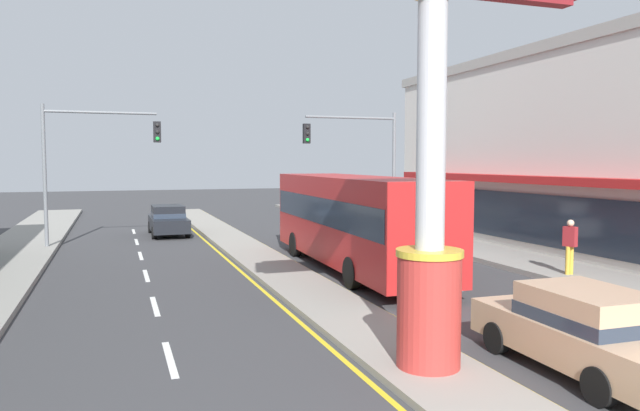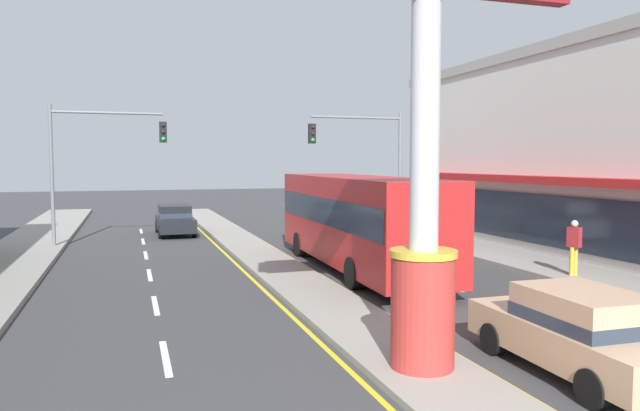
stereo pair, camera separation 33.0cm
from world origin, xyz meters
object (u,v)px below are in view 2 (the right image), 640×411
(sedan_mid_left_lane, at_px, (579,331))
(pedestrian_near_kerb, at_px, (574,244))
(sedan_near_right_lane, at_px, (175,220))
(traffic_light_left_side, at_px, (95,151))
(storefront_right, at_px, (640,151))
(traffic_light_right_side, at_px, (367,152))
(suv_near_left_lane, at_px, (385,225))
(district_sign, at_px, (425,139))
(bus_far_right_lane, at_px, (356,217))

(sedan_mid_left_lane, height_order, pedestrian_near_kerb, pedestrian_near_kerb)
(sedan_near_right_lane, bearing_deg, traffic_light_left_side, -133.28)
(sedan_mid_left_lane, bearing_deg, traffic_light_left_side, 114.79)
(storefront_right, xyz_separation_m, traffic_light_right_side, (-9.37, 7.21, 0.01))
(suv_near_left_lane, height_order, sedan_mid_left_lane, suv_near_left_lane)
(storefront_right, bearing_deg, district_sign, -146.50)
(sedan_mid_left_lane, relative_size, pedestrian_near_kerb, 2.47)
(traffic_light_right_side, relative_size, pedestrian_near_kerb, 3.53)
(sedan_mid_left_lane, bearing_deg, traffic_light_right_side, 78.95)
(traffic_light_right_side, distance_m, sedan_near_right_lane, 10.54)
(district_sign, relative_size, storefront_right, 0.34)
(traffic_light_right_side, bearing_deg, traffic_light_left_side, 176.48)
(traffic_light_left_side, relative_size, suv_near_left_lane, 1.32)
(storefront_right, distance_m, sedan_mid_left_lane, 17.45)
(traffic_light_left_side, bearing_deg, suv_near_left_lane, -16.30)
(bus_far_right_lane, xyz_separation_m, pedestrian_near_kerb, (5.84, -3.94, -0.69))
(pedestrian_near_kerb, bearing_deg, traffic_light_right_side, 101.02)
(traffic_light_right_side, relative_size, bus_far_right_lane, 0.55)
(district_sign, bearing_deg, storefront_right, 33.50)
(storefront_right, height_order, bus_far_right_lane, storefront_right)
(storefront_right, distance_m, sedan_near_right_lane, 21.96)
(bus_far_right_lane, height_order, sedan_mid_left_lane, bus_far_right_lane)
(traffic_light_left_side, xyz_separation_m, suv_near_left_lane, (12.14, -3.55, -3.26))
(traffic_light_left_side, relative_size, sedan_mid_left_lane, 1.43)
(suv_near_left_lane, bearing_deg, traffic_light_right_side, 84.08)
(bus_far_right_lane, relative_size, pedestrian_near_kerb, 6.42)
(traffic_light_left_side, xyz_separation_m, sedan_near_right_lane, (3.58, 3.81, -3.46))
(traffic_light_right_side, distance_m, sedan_mid_left_lane, 19.04)
(bus_far_right_lane, bearing_deg, storefront_right, 1.91)
(storefront_right, relative_size, sedan_near_right_lane, 5.34)
(sedan_near_right_lane, xyz_separation_m, bus_far_right_lane, (5.26, -12.21, 1.08))
(storefront_right, xyz_separation_m, sedan_near_right_lane, (-18.21, 11.78, -3.45))
(traffic_light_left_side, relative_size, sedan_near_right_lane, 1.44)
(sedan_near_right_lane, distance_m, pedestrian_near_kerb, 19.60)
(traffic_light_left_side, height_order, traffic_light_right_side, same)
(traffic_light_right_side, bearing_deg, sedan_mid_left_lane, -101.05)
(sedan_near_right_lane, xyz_separation_m, pedestrian_near_kerb, (11.09, -16.15, 0.39))
(suv_near_left_lane, bearing_deg, sedan_near_right_lane, 139.30)
(district_sign, bearing_deg, traffic_light_left_side, 108.77)
(district_sign, relative_size, sedan_mid_left_lane, 1.83)
(district_sign, bearing_deg, pedestrian_near_kerb, 35.07)
(storefront_right, bearing_deg, bus_far_right_lane, -178.09)
(bus_far_right_lane, xyz_separation_m, suv_near_left_lane, (3.30, 4.85, -0.88))
(district_sign, height_order, traffic_light_right_side, district_sign)
(sedan_near_right_lane, bearing_deg, pedestrian_near_kerb, -55.51)
(suv_near_left_lane, bearing_deg, sedan_mid_left_lane, -101.94)
(district_sign, bearing_deg, traffic_light_right_side, 70.47)
(traffic_light_left_side, bearing_deg, traffic_light_right_side, -3.52)
(district_sign, xyz_separation_m, sedan_near_right_lane, (-2.63, 22.09, -3.37))
(bus_far_right_lane, relative_size, sedan_mid_left_lane, 2.60)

